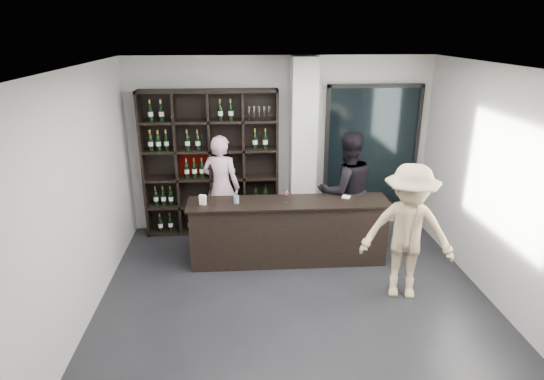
{
  "coord_description": "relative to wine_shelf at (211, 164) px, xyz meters",
  "views": [
    {
      "loc": [
        -0.65,
        -4.63,
        3.3
      ],
      "look_at": [
        -0.25,
        1.1,
        1.25
      ],
      "focal_mm": 30.0,
      "sensor_mm": 36.0,
      "label": 1
    }
  ],
  "objects": [
    {
      "name": "floor",
      "position": [
        1.15,
        -2.57,
        -1.2
      ],
      "size": [
        5.0,
        5.5,
        0.01
      ],
      "primitive_type": "cube",
      "color": "black",
      "rests_on": "ground"
    },
    {
      "name": "wine_shelf",
      "position": [
        0.0,
        0.0,
        0.0
      ],
      "size": [
        2.2,
        0.35,
        2.4
      ],
      "primitive_type": null,
      "color": "black",
      "rests_on": "floor"
    },
    {
      "name": "structural_column",
      "position": [
        1.5,
        -0.1,
        0.25
      ],
      "size": [
        0.4,
        0.4,
        2.9
      ],
      "primitive_type": "cube",
      "color": "silver",
      "rests_on": "floor"
    },
    {
      "name": "glass_panel",
      "position": [
        2.7,
        0.12,
        0.2
      ],
      "size": [
        1.6,
        0.08,
        2.1
      ],
      "color": "black",
      "rests_on": "floor"
    },
    {
      "name": "tasting_counter",
      "position": [
        1.16,
        -1.15,
        -0.72
      ],
      "size": [
        2.9,
        0.61,
        0.95
      ],
      "rotation": [
        0.0,
        0.0,
        -0.0
      ],
      "color": "black",
      "rests_on": "floor"
    },
    {
      "name": "taster_pink",
      "position": [
        0.16,
        -0.17,
        -0.34
      ],
      "size": [
        0.73,
        0.6,
        1.72
      ],
      "primitive_type": "imported",
      "rotation": [
        0.0,
        0.0,
        2.8
      ],
      "color": "#E5ADBE",
      "rests_on": "floor"
    },
    {
      "name": "taster_black",
      "position": [
        2.1,
        -0.72,
        -0.27
      ],
      "size": [
        1.02,
        0.86,
        1.87
      ],
      "primitive_type": "imported",
      "rotation": [
        0.0,
        0.0,
        3.32
      ],
      "color": "black",
      "rests_on": "floor"
    },
    {
      "name": "customer",
      "position": [
        2.55,
        -2.17,
        -0.31
      ],
      "size": [
        1.28,
        0.94,
        1.78
      ],
      "primitive_type": "imported",
      "rotation": [
        0.0,
        0.0,
        -0.27
      ],
      "color": "tan",
      "rests_on": "floor"
    },
    {
      "name": "wine_glass",
      "position": [
        1.12,
        -1.21,
        -0.14
      ],
      "size": [
        0.12,
        0.12,
        0.22
      ],
      "primitive_type": null,
      "rotation": [
        0.0,
        0.0,
        -0.36
      ],
      "color": "white",
      "rests_on": "tasting_counter"
    },
    {
      "name": "spit_cup",
      "position": [
        0.41,
        -1.16,
        -0.19
      ],
      "size": [
        0.11,
        0.11,
        0.11
      ],
      "primitive_type": "cylinder",
      "rotation": [
        0.0,
        0.0,
        0.39
      ],
      "color": "silver",
      "rests_on": "tasting_counter"
    },
    {
      "name": "napkin_stack",
      "position": [
        2.02,
        -1.05,
        -0.24
      ],
      "size": [
        0.14,
        0.14,
        0.02
      ],
      "primitive_type": "cube",
      "rotation": [
        0.0,
        0.0,
        -0.42
      ],
      "color": "white",
      "rests_on": "tasting_counter"
    },
    {
      "name": "card_stand",
      "position": [
        -0.06,
        -1.19,
        -0.18
      ],
      "size": [
        0.1,
        0.08,
        0.14
      ],
      "primitive_type": "cube",
      "rotation": [
        0.0,
        0.0,
        -0.34
      ],
      "color": "white",
      "rests_on": "tasting_counter"
    }
  ]
}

